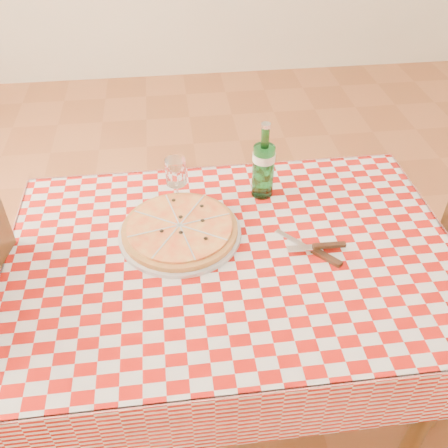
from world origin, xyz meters
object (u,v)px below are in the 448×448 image
object	(u,v)px
pizza_plate	(180,229)
wine_glass	(177,182)
dining_table	(233,276)
water_bottle	(264,160)

from	to	relation	value
pizza_plate	wine_glass	distance (m)	0.17
pizza_plate	dining_table	bearing A→B (deg)	-33.25
water_bottle	wine_glass	xyz separation A→B (m)	(-0.28, -0.02, -0.05)
dining_table	water_bottle	world-z (taller)	water_bottle
pizza_plate	wine_glass	world-z (taller)	wine_glass
dining_table	water_bottle	size ratio (longest dim) A/B	4.62
pizza_plate	wine_glass	bearing A→B (deg)	89.21
water_bottle	wine_glass	size ratio (longest dim) A/B	1.57
dining_table	pizza_plate	distance (m)	0.22
water_bottle	dining_table	bearing A→B (deg)	-116.12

